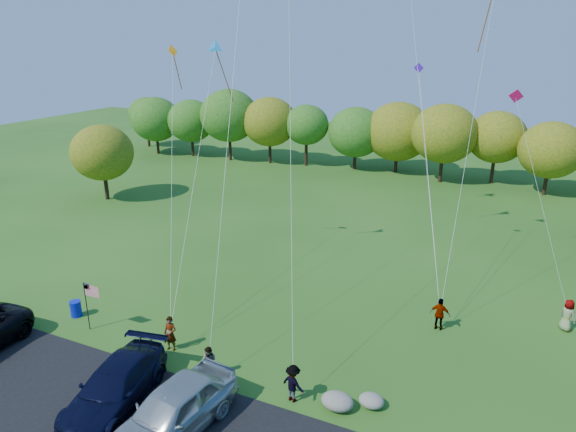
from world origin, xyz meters
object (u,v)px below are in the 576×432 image
at_px(flyer_a, 170,334).
at_px(flyer_e, 567,315).
at_px(flyer_d, 440,314).
at_px(trash_barrel, 76,309).
at_px(minivan_silver, 173,411).
at_px(flyer_b, 209,363).
at_px(minivan_navy, 115,387).
at_px(flyer_c, 293,383).

relative_size(flyer_a, flyer_e, 1.03).
height_order(flyer_d, trash_barrel, flyer_d).
distance_m(minivan_silver, flyer_a, 5.75).
bearing_deg(trash_barrel, flyer_b, -8.68).
distance_m(minivan_navy, flyer_d, 15.95).
bearing_deg(flyer_a, trash_barrel, 169.75).
bearing_deg(flyer_e, flyer_c, 90.12).
xyz_separation_m(minivan_silver, flyer_a, (-3.55, 4.52, -0.17)).
relative_size(minivan_navy, flyer_c, 3.50).
bearing_deg(trash_barrel, flyer_a, -3.60).
relative_size(minivan_navy, flyer_b, 3.82).
xyz_separation_m(minivan_silver, flyer_e, (13.82, 14.55, -0.19)).
relative_size(flyer_a, flyer_c, 1.07).
bearing_deg(minivan_silver, trash_barrel, 160.83).
bearing_deg(flyer_b, flyer_d, 45.34).
bearing_deg(flyer_e, minivan_silver, 90.59).
bearing_deg(flyer_b, minivan_navy, -127.29).
bearing_deg(minivan_navy, flyer_b, 41.08).
xyz_separation_m(flyer_a, flyer_b, (2.89, -1.04, -0.12)).
relative_size(flyer_d, trash_barrel, 1.99).
bearing_deg(flyer_e, flyer_b, 81.51).
bearing_deg(flyer_c, flyer_b, 17.07).
xyz_separation_m(minivan_navy, flyer_a, (-0.41, 4.19, -0.02)).
height_order(minivan_silver, flyer_a, minivan_silver).
xyz_separation_m(flyer_c, flyer_e, (10.52, 10.89, 0.03)).
height_order(minivan_silver, flyer_b, minivan_silver).
distance_m(minivan_navy, flyer_e, 22.14).
bearing_deg(trash_barrel, minivan_silver, -25.83).
xyz_separation_m(minivan_navy, flyer_b, (2.48, 3.15, -0.14)).
xyz_separation_m(minivan_navy, flyer_c, (6.45, 3.33, -0.07)).
relative_size(flyer_b, trash_barrel, 1.73).
bearing_deg(flyer_b, flyer_a, 161.12).
xyz_separation_m(flyer_b, trash_barrel, (-9.53, 1.46, -0.32)).
bearing_deg(flyer_c, flyer_d, -104.65).
distance_m(flyer_c, flyer_d, 9.39).
xyz_separation_m(minivan_navy, flyer_d, (11.02, 11.54, -0.03)).
height_order(flyer_a, flyer_e, flyer_a).
height_order(flyer_b, flyer_e, flyer_e).
xyz_separation_m(minivan_silver, flyer_b, (-0.66, 3.48, -0.29)).
bearing_deg(flyer_e, flyer_d, 68.46).
relative_size(minivan_navy, flyer_e, 3.38).
relative_size(minivan_silver, flyer_c, 3.51).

